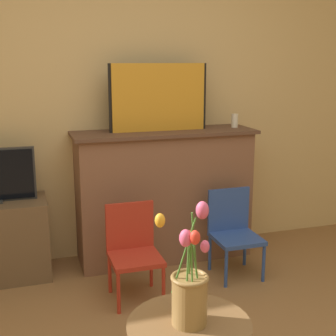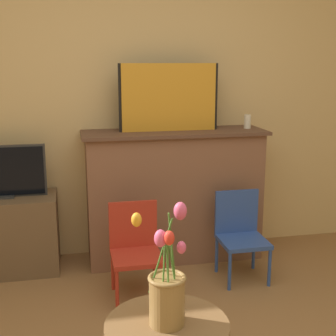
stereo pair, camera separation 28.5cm
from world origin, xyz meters
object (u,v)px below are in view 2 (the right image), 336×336
(chair_blue, at_px, (240,231))
(vase_tulips, at_px, (167,289))
(painting, at_px, (169,97))
(chair_red, at_px, (135,246))

(chair_blue, relative_size, vase_tulips, 1.15)
(painting, bearing_deg, chair_red, -121.61)
(painting, xyz_separation_m, vase_tulips, (-0.36, -1.66, -0.68))
(chair_red, distance_m, chair_blue, 0.79)
(chair_red, relative_size, chair_blue, 1.00)
(painting, relative_size, chair_red, 1.21)
(chair_red, distance_m, vase_tulips, 1.12)
(chair_red, bearing_deg, vase_tulips, -90.50)
(chair_blue, xyz_separation_m, vase_tulips, (-0.79, -1.21, 0.24))
(chair_blue, bearing_deg, vase_tulips, -123.16)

